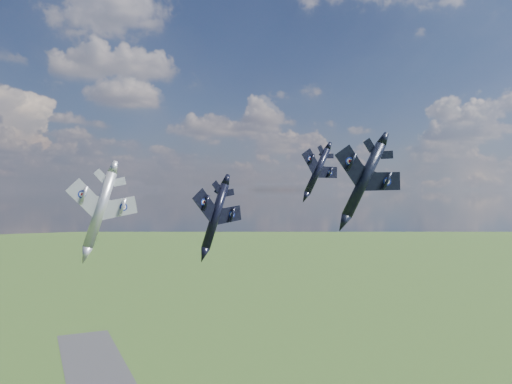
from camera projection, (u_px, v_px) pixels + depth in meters
name	position (u px, v px, depth m)	size (l,w,h in m)	color
jet_lead_navy	(215.00, 216.00, 70.63)	(9.42, 13.13, 2.72)	black
jet_right_navy	(364.00, 180.00, 66.50)	(10.59, 14.77, 3.06)	black
jet_high_navy	(317.00, 171.00, 96.75)	(9.64, 13.44, 2.78)	black
jet_left_silver	(100.00, 210.00, 65.73)	(10.16, 14.16, 2.93)	#A9ABB4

